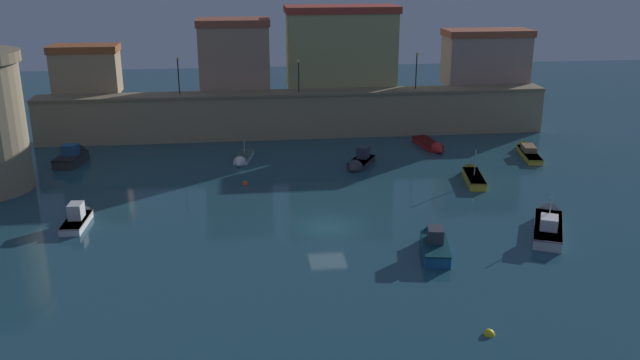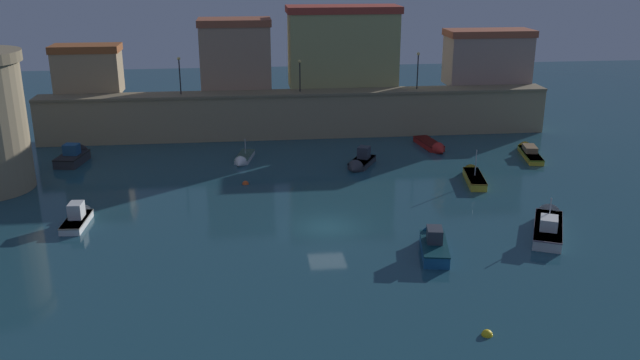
# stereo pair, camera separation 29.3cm
# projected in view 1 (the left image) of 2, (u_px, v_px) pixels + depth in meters

# --- Properties ---
(ground_plane) EXTENTS (137.28, 137.28, 0.00)m
(ground_plane) POSITION_uv_depth(u_px,v_px,m) (328.00, 228.00, 45.69)
(ground_plane) COLOR #1E4756
(quay_wall) EXTENTS (50.65, 2.94, 4.59)m
(quay_wall) POSITION_uv_depth(u_px,v_px,m) (297.00, 114.00, 67.72)
(quay_wall) COLOR #9E8966
(quay_wall) RESTS_ON ground
(old_town_backdrop) EXTENTS (49.03, 4.61, 8.25)m
(old_town_backdrop) POSITION_uv_depth(u_px,v_px,m) (320.00, 53.00, 69.43)
(old_town_backdrop) COLOR tan
(old_town_backdrop) RESTS_ON ground
(quay_lamp_0) EXTENTS (0.32, 0.32, 3.61)m
(quay_lamp_0) POSITION_uv_depth(u_px,v_px,m) (178.00, 70.00, 64.94)
(quay_lamp_0) COLOR black
(quay_lamp_0) RESTS_ON quay_wall
(quay_lamp_1) EXTENTS (0.32, 0.32, 3.15)m
(quay_lamp_1) POSITION_uv_depth(u_px,v_px,m) (299.00, 70.00, 66.34)
(quay_lamp_1) COLOR black
(quay_lamp_1) RESTS_ON quay_wall
(quay_lamp_2) EXTENTS (0.32, 0.32, 3.69)m
(quay_lamp_2) POSITION_uv_depth(u_px,v_px,m) (416.00, 65.00, 67.57)
(quay_lamp_2) COLOR black
(quay_lamp_2) RESTS_ON quay_wall
(moored_boat_0) EXTENTS (1.58, 4.67, 1.96)m
(moored_boat_0) POSITION_uv_depth(u_px,v_px,m) (79.00, 217.00, 46.41)
(moored_boat_0) COLOR white
(moored_boat_0) RESTS_ON ground
(moored_boat_1) EXTENTS (2.20, 5.55, 1.35)m
(moored_boat_1) POSITION_uv_depth(u_px,v_px,m) (432.00, 146.00, 63.95)
(moored_boat_1) COLOR red
(moored_boat_1) RESTS_ON ground
(moored_boat_2) EXTENTS (2.05, 4.59, 2.15)m
(moored_boat_2) POSITION_uv_depth(u_px,v_px,m) (242.00, 159.00, 59.94)
(moored_boat_2) COLOR white
(moored_boat_2) RESTS_ON ground
(moored_boat_3) EXTENTS (2.16, 5.82, 3.05)m
(moored_boat_3) POSITION_uv_depth(u_px,v_px,m) (472.00, 175.00, 55.32)
(moored_boat_3) COLOR gold
(moored_boat_3) RESTS_ON ground
(moored_boat_4) EXTENTS (2.47, 5.40, 1.99)m
(moored_boat_4) POSITION_uv_depth(u_px,v_px,m) (434.00, 242.00, 42.10)
(moored_boat_4) COLOR #195689
(moored_boat_4) RESTS_ON ground
(moored_boat_5) EXTENTS (2.67, 4.86, 2.24)m
(moored_boat_5) POSITION_uv_depth(u_px,v_px,m) (74.00, 156.00, 59.89)
(moored_boat_5) COLOR #333338
(moored_boat_5) RESTS_ON ground
(moored_boat_6) EXTENTS (4.60, 7.21, 3.00)m
(moored_boat_6) POSITION_uv_depth(u_px,v_px,m) (548.00, 223.00, 45.28)
(moored_boat_6) COLOR silver
(moored_boat_6) RESTS_ON ground
(moored_boat_7) EXTENTS (3.37, 4.59, 2.00)m
(moored_boat_7) POSITION_uv_depth(u_px,v_px,m) (359.00, 163.00, 58.49)
(moored_boat_7) COLOR #333338
(moored_boat_7) RESTS_ON ground
(moored_boat_8) EXTENTS (2.41, 6.67, 1.34)m
(moored_boat_8) POSITION_uv_depth(u_px,v_px,m) (527.00, 151.00, 62.25)
(moored_boat_8) COLOR gold
(moored_boat_8) RESTS_ON ground
(mooring_buoy_1) EXTENTS (0.56, 0.56, 0.56)m
(mooring_buoy_1) POSITION_uv_depth(u_px,v_px,m) (489.00, 335.00, 32.88)
(mooring_buoy_1) COLOR yellow
(mooring_buoy_1) RESTS_ON ground
(mooring_buoy_2) EXTENTS (0.53, 0.53, 0.53)m
(mooring_buoy_2) POSITION_uv_depth(u_px,v_px,m) (245.00, 184.00, 54.25)
(mooring_buoy_2) COLOR #EA4C19
(mooring_buoy_2) RESTS_ON ground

